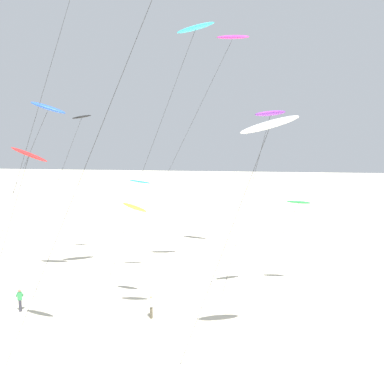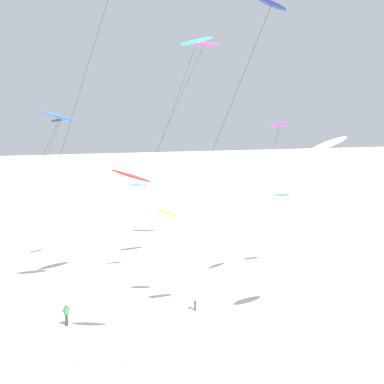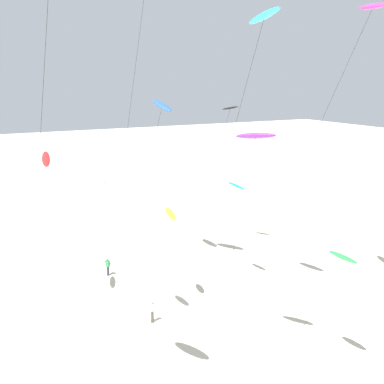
% 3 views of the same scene
% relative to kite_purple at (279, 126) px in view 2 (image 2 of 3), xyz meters
% --- Properties ---
extents(ground_plane, '(260.00, 260.00, 0.00)m').
position_rel_kite_purple_xyz_m(ground_plane, '(-10.12, -5.24, -14.12)').
color(ground_plane, beige).
extents(kite_purple, '(4.72, 1.80, 14.58)m').
position_rel_kite_purple_xyz_m(kite_purple, '(0.00, 0.00, 0.00)').
color(kite_purple, purple).
rests_on(kite_purple, ground).
extents(kite_magenta, '(12.37, 1.98, 22.38)m').
position_rel_kite_purple_xyz_m(kite_magenta, '(-3.33, 11.54, 7.70)').
color(kite_magenta, '#D8339E').
rests_on(kite_magenta, ground).
extents(kite_white, '(6.29, 1.52, 13.90)m').
position_rel_kite_purple_xyz_m(kite_white, '(-0.29, -8.30, -0.93)').
color(kite_white, white).
rests_on(kite_white, ground).
extents(kite_green, '(4.48, 0.86, 7.56)m').
position_rel_kite_purple_xyz_m(kite_green, '(2.58, 4.49, -6.86)').
color(kite_green, green).
rests_on(kite_green, ground).
extents(kite_yellow, '(3.76, 0.78, 7.84)m').
position_rel_kite_purple_xyz_m(kite_yellow, '(-9.73, -0.59, -6.76)').
color(kite_yellow, yellow).
rests_on(kite_yellow, ground).
extents(kite_navy, '(10.44, 1.42, 21.96)m').
position_rel_kite_purple_xyz_m(kite_navy, '(-5.32, -9.49, 7.04)').
color(kite_navy, navy).
rests_on(kite_navy, ground).
extents(kite_black, '(6.97, 1.22, 14.79)m').
position_rel_kite_purple_xyz_m(kite_black, '(-17.82, 9.47, 0.04)').
color(kite_black, black).
rests_on(kite_black, ground).
extents(kite_teal, '(3.98, 0.81, 8.87)m').
position_rel_kite_purple_xyz_m(kite_teal, '(-11.09, 6.03, -5.64)').
color(kite_teal, teal).
rests_on(kite_teal, ground).
extents(kite_cyan, '(9.74, 1.33, 21.83)m').
position_rel_kite_purple_xyz_m(kite_cyan, '(-5.94, 4.56, 6.96)').
color(kite_cyan, '#33BFE0').
rests_on(kite_cyan, ground).
extents(kite_red, '(5.15, 1.03, 12.15)m').
position_rel_kite_purple_xyz_m(kite_red, '(-13.46, -8.64, -2.62)').
color(kite_red, red).
rests_on(kite_red, ground).
extents(kite_blue, '(8.58, 1.34, 15.58)m').
position_rel_kite_purple_xyz_m(kite_blue, '(-17.62, 2.35, 0.71)').
color(kite_blue, blue).
rests_on(kite_blue, ground).
extents(kite_flyer_nearest, '(0.72, 0.71, 1.67)m').
position_rel_kite_purple_xyz_m(kite_flyer_nearest, '(-17.67, -3.12, -13.23)').
color(kite_flyer_nearest, '#33333D').
rests_on(kite_flyer_nearest, ground).
extents(kite_flyer_middle, '(0.51, 0.53, 1.67)m').
position_rel_kite_purple_xyz_m(kite_flyer_middle, '(-7.96, -2.96, -13.23)').
color(kite_flyer_middle, '#4C4738').
rests_on(kite_flyer_middle, ground).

